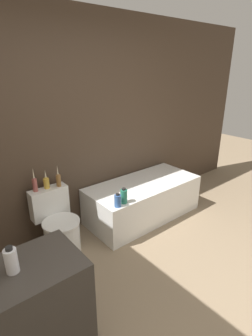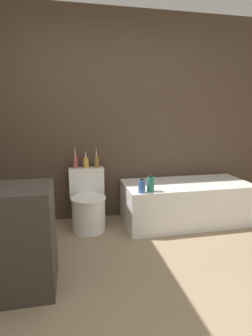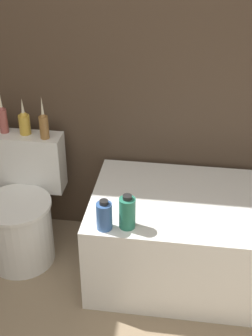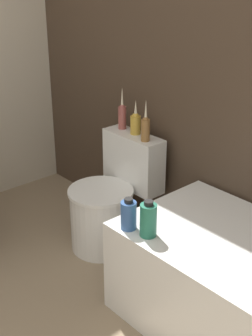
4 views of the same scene
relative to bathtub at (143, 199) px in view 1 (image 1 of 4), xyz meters
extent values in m
plane|color=#847056|center=(-0.75, -1.62, -0.26)|extent=(12.00, 12.00, 0.00)
cube|color=#423326|center=(-0.75, 0.41, 1.04)|extent=(6.40, 0.06, 2.60)
cube|color=white|center=(0.00, 0.00, 0.00)|extent=(1.57, 0.72, 0.51)
cube|color=#B7BCC6|center=(0.00, 0.00, 0.25)|extent=(1.37, 0.52, 0.01)
cylinder|color=white|center=(-1.23, -0.02, -0.07)|extent=(0.39, 0.39, 0.39)
cylinder|color=white|center=(-1.23, -0.02, 0.14)|extent=(0.41, 0.41, 0.02)
cube|color=white|center=(-1.23, 0.25, 0.27)|extent=(0.43, 0.15, 0.35)
cube|color=#38332D|center=(-1.95, -0.98, 0.16)|extent=(0.78, 0.48, 0.83)
cylinder|color=silver|center=(-1.97, -0.97, 0.65)|extent=(0.08, 0.08, 0.16)
cylinder|color=black|center=(-1.97, -0.97, 0.74)|extent=(0.04, 0.04, 0.02)
cylinder|color=#994C47|center=(-1.36, 0.27, 0.51)|extent=(0.05, 0.05, 0.14)
sphere|color=#994C47|center=(-1.36, 0.27, 0.59)|extent=(0.03, 0.03, 0.03)
cone|color=beige|center=(-1.36, 0.27, 0.65)|extent=(0.02, 0.02, 0.13)
cylinder|color=gold|center=(-1.23, 0.27, 0.50)|extent=(0.07, 0.07, 0.12)
sphere|color=gold|center=(-1.23, 0.27, 0.56)|extent=(0.04, 0.04, 0.04)
cone|color=beige|center=(-1.23, 0.27, 0.61)|extent=(0.02, 0.02, 0.10)
cylinder|color=olive|center=(-1.10, 0.23, 0.51)|extent=(0.05, 0.05, 0.13)
sphere|color=olive|center=(-1.10, 0.23, 0.58)|extent=(0.03, 0.03, 0.03)
cone|color=beige|center=(-1.10, 0.23, 0.64)|extent=(0.02, 0.02, 0.12)
cylinder|color=#335999|center=(-0.67, -0.30, 0.32)|extent=(0.08, 0.08, 0.14)
cylinder|color=black|center=(-0.67, -0.30, 0.40)|extent=(0.04, 0.04, 0.02)
cylinder|color=#267259|center=(-0.56, -0.27, 0.33)|extent=(0.08, 0.08, 0.16)
cylinder|color=black|center=(-0.56, -0.27, 0.42)|extent=(0.04, 0.04, 0.02)
camera|label=1|loc=(-2.22, -2.35, 1.71)|focal=28.00mm
camera|label=2|loc=(-1.39, -2.95, 1.10)|focal=28.00mm
camera|label=3|loc=(-0.31, -2.06, 1.67)|focal=50.00mm
camera|label=4|loc=(0.78, -1.59, 1.45)|focal=50.00mm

